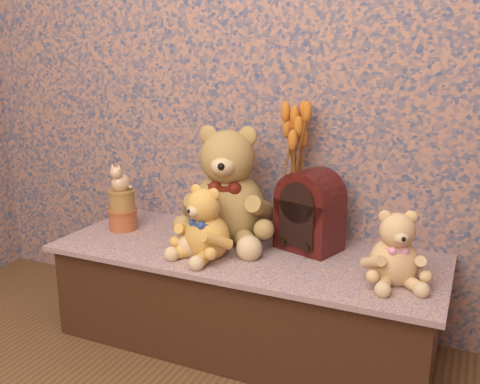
# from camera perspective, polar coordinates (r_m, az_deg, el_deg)

# --- Properties ---
(display_shelf) EXTENTS (1.47, 0.58, 0.38)m
(display_shelf) POSITION_cam_1_polar(r_m,az_deg,el_deg) (2.10, 0.58, -11.14)
(display_shelf) COLOR #3C467B
(display_shelf) RESTS_ON ground
(teddy_large) EXTENTS (0.50, 0.55, 0.49)m
(teddy_large) POSITION_cam_1_polar(r_m,az_deg,el_deg) (2.08, -1.23, 1.37)
(teddy_large) COLOR olive
(teddy_large) RESTS_ON display_shelf
(teddy_medium) EXTENTS (0.30, 0.32, 0.29)m
(teddy_medium) POSITION_cam_1_polar(r_m,az_deg,el_deg) (1.93, -3.60, -2.89)
(teddy_medium) COLOR gold
(teddy_medium) RESTS_ON display_shelf
(teddy_small) EXTENTS (0.29, 0.31, 0.26)m
(teddy_small) POSITION_cam_1_polar(r_m,az_deg,el_deg) (1.78, 16.37, -5.36)
(teddy_small) COLOR tan
(teddy_small) RESTS_ON display_shelf
(cathedral_radio) EXTENTS (0.26, 0.22, 0.31)m
(cathedral_radio) POSITION_cam_1_polar(r_m,az_deg,el_deg) (2.01, 7.53, -1.90)
(cathedral_radio) COLOR #340909
(cathedral_radio) RESTS_ON display_shelf
(ceramic_vase) EXTENTS (0.16, 0.16, 0.21)m
(ceramic_vase) POSITION_cam_1_polar(r_m,az_deg,el_deg) (2.11, 5.84, -2.50)
(ceramic_vase) COLOR tan
(ceramic_vase) RESTS_ON display_shelf
(dried_stalks) EXTENTS (0.25, 0.25, 0.37)m
(dried_stalks) POSITION_cam_1_polar(r_m,az_deg,el_deg) (2.04, 6.05, 5.32)
(dried_stalks) COLOR orange
(dried_stalks) RESTS_ON ceramic_vase
(biscuit_tin_lower) EXTENTS (0.14, 0.14, 0.09)m
(biscuit_tin_lower) POSITION_cam_1_polar(r_m,az_deg,el_deg) (2.30, -12.48, -2.90)
(biscuit_tin_lower) COLOR #CF813C
(biscuit_tin_lower) RESTS_ON display_shelf
(biscuit_tin_upper) EXTENTS (0.13, 0.13, 0.08)m
(biscuit_tin_upper) POSITION_cam_1_polar(r_m,az_deg,el_deg) (2.28, -12.60, -0.88)
(biscuit_tin_upper) COLOR tan
(biscuit_tin_upper) RESTS_ON biscuit_tin_lower
(cat_figurine) EXTENTS (0.09, 0.10, 0.12)m
(cat_figurine) POSITION_cam_1_polar(r_m,az_deg,el_deg) (2.25, -12.74, 1.62)
(cat_figurine) COLOR silver
(cat_figurine) RESTS_ON biscuit_tin_upper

